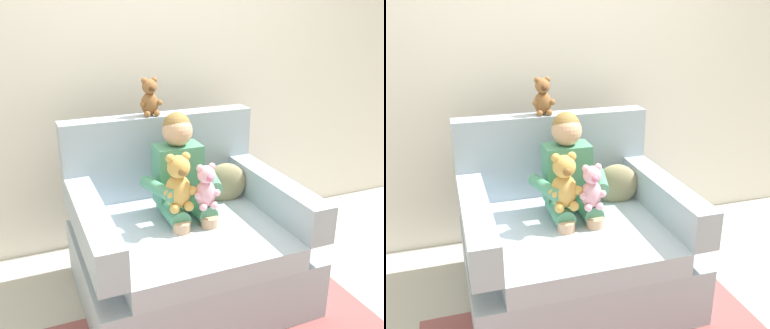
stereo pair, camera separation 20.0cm
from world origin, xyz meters
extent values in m
plane|color=#ADA89E|center=(0.00, 0.00, 0.00)|extent=(8.00, 8.00, 0.00)
cube|color=silver|center=(0.00, 0.83, 1.30)|extent=(6.00, 0.10, 2.60)
cube|color=#9EADBC|center=(0.00, 0.00, 0.17)|extent=(1.19, 1.03, 0.34)
cube|color=#A6B6C6|center=(0.00, -0.07, 0.40)|extent=(0.91, 0.89, 0.12)
cube|color=#9EADBC|center=(0.00, 0.44, 0.71)|extent=(1.19, 0.14, 0.51)
cube|color=#9EADBC|center=(-0.52, -0.07, 0.56)|extent=(0.14, 0.89, 0.20)
cube|color=#9EADBC|center=(0.52, -0.07, 0.56)|extent=(0.14, 0.89, 0.20)
cube|color=#4C9370|center=(0.01, 0.16, 0.68)|extent=(0.26, 0.16, 0.34)
sphere|color=tan|center=(0.01, 0.16, 0.93)|extent=(0.17, 0.17, 0.17)
sphere|color=olive|center=(0.01, 0.17, 0.96)|extent=(0.16, 0.16, 0.16)
cylinder|color=#4C9370|center=(-0.07, 0.03, 0.51)|extent=(0.11, 0.26, 0.11)
cylinder|color=tan|center=(-0.07, -0.10, 0.36)|extent=(0.09, 0.09, 0.30)
cylinder|color=#4C9370|center=(0.09, 0.03, 0.51)|extent=(0.11, 0.26, 0.11)
cylinder|color=tan|center=(0.09, -0.10, 0.36)|extent=(0.09, 0.09, 0.30)
cylinder|color=#4C9370|center=(-0.15, 0.04, 0.66)|extent=(0.13, 0.27, 0.07)
cylinder|color=#4C9370|center=(0.17, 0.04, 0.66)|extent=(0.13, 0.27, 0.07)
ellipsoid|color=gold|center=(-0.06, -0.04, 0.66)|extent=(0.14, 0.12, 0.19)
sphere|color=gold|center=(-0.06, -0.05, 0.80)|extent=(0.12, 0.12, 0.12)
sphere|color=brown|center=(-0.06, -0.10, 0.79)|extent=(0.05, 0.05, 0.05)
sphere|color=gold|center=(-0.10, -0.04, 0.85)|extent=(0.05, 0.05, 0.05)
sphere|color=gold|center=(-0.13, -0.07, 0.67)|extent=(0.05, 0.05, 0.05)
sphere|color=gold|center=(-0.10, -0.09, 0.59)|extent=(0.05, 0.05, 0.05)
sphere|color=gold|center=(-0.02, -0.04, 0.85)|extent=(0.05, 0.05, 0.05)
sphere|color=gold|center=(0.01, -0.07, 0.67)|extent=(0.05, 0.05, 0.05)
sphere|color=gold|center=(-0.02, -0.09, 0.59)|extent=(0.05, 0.05, 0.05)
ellipsoid|color=#EAA8BC|center=(0.08, -0.08, 0.64)|extent=(0.11, 0.10, 0.15)
sphere|color=#EAA8BC|center=(0.08, -0.09, 0.75)|extent=(0.10, 0.10, 0.10)
sphere|color=#CC6684|center=(0.08, -0.13, 0.75)|extent=(0.04, 0.04, 0.04)
sphere|color=#EAA8BC|center=(0.04, -0.08, 0.79)|extent=(0.04, 0.04, 0.04)
sphere|color=#EAA8BC|center=(0.02, -0.11, 0.65)|extent=(0.04, 0.04, 0.04)
sphere|color=#EAA8BC|center=(0.05, -0.12, 0.59)|extent=(0.04, 0.04, 0.04)
sphere|color=#EAA8BC|center=(0.11, -0.08, 0.79)|extent=(0.04, 0.04, 0.04)
sphere|color=#EAA8BC|center=(0.13, -0.11, 0.65)|extent=(0.04, 0.04, 0.04)
sphere|color=#EAA8BC|center=(0.11, -0.12, 0.59)|extent=(0.04, 0.04, 0.04)
ellipsoid|color=brown|center=(-0.05, 0.44, 1.03)|extent=(0.11, 0.09, 0.14)
sphere|color=brown|center=(-0.05, 0.44, 1.14)|extent=(0.09, 0.09, 0.09)
sphere|color=#4C2D19|center=(-0.05, 0.40, 1.13)|extent=(0.03, 0.03, 0.03)
sphere|color=brown|center=(-0.08, 0.44, 1.17)|extent=(0.04, 0.04, 0.04)
sphere|color=brown|center=(-0.10, 0.42, 1.04)|extent=(0.04, 0.04, 0.04)
sphere|color=brown|center=(-0.08, 0.40, 0.98)|extent=(0.04, 0.04, 0.04)
sphere|color=brown|center=(-0.02, 0.44, 1.17)|extent=(0.04, 0.04, 0.04)
sphere|color=brown|center=(0.00, 0.42, 1.04)|extent=(0.04, 0.04, 0.04)
sphere|color=brown|center=(-0.02, 0.40, 0.98)|extent=(0.04, 0.04, 0.04)
ellipsoid|color=#998C66|center=(0.33, 0.20, 0.56)|extent=(0.28, 0.17, 0.26)
camera|label=1|loc=(-0.83, -2.07, 1.60)|focal=41.92mm
camera|label=2|loc=(-0.64, -2.14, 1.60)|focal=41.92mm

